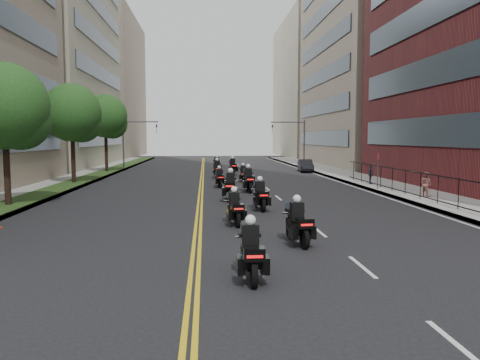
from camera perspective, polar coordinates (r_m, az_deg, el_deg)
The scene contains 26 objects.
ground at distance 13.03m, azimuth 0.97°, elevation -10.83°, with size 160.00×160.00×0.00m, color black.
sidewalk_right at distance 39.87m, azimuth 15.02°, elevation -0.05°, with size 4.00×90.00×0.15m, color gray.
sidewalk_left at distance 39.17m, azimuth -20.32°, elevation -0.29°, with size 4.00×90.00×0.15m, color gray.
grass_strip at distance 38.95m, azimuth -19.20°, elevation -0.14°, with size 2.00×90.00×0.04m, color #1F3D16.
building_right_tan at distance 65.57m, azimuth 16.58°, elevation 15.00°, with size 15.11×28.00×30.00m.
building_right_far at distance 93.74m, azimuth 9.93°, elevation 10.88°, with size 15.00×28.00×26.00m, color gray.
building_left_mid at distance 65.35m, azimuth -23.79°, elevation 16.60°, with size 16.11×28.00×34.00m.
building_left_far at distance 93.32m, azimuth -17.46°, elevation 10.75°, with size 16.00×28.00×26.00m, color gray.
iron_fence at distance 27.45m, azimuth 22.03°, elevation -0.81°, with size 0.05×28.00×1.50m.
street_trees at distance 32.65m, azimuth -22.10°, elevation 7.51°, with size 4.40×38.40×7.98m.
traffic_signal_right at distance 55.51m, azimuth 6.87°, elevation 5.27°, with size 4.09×0.20×5.60m.
traffic_signal_left at distance 55.12m, azimuth -13.07°, elevation 5.17°, with size 4.09×0.20×5.60m.
motorcycle_0 at distance 12.00m, azimuth 1.33°, elevation -9.03°, with size 0.51×2.22×1.64m.
motorcycle_1 at distance 15.94m, azimuth 7.08°, elevation -5.46°, with size 0.65×2.26×1.67m.
motorcycle_2 at distance 19.35m, azimuth -0.66°, elevation -3.64°, with size 0.63×2.14×1.58m.
motorcycle_3 at distance 23.28m, azimuth 2.49°, elevation -2.04°, with size 0.59×2.29×1.69m.
motorcycle_4 at distance 26.75m, azimuth -1.17°, elevation -0.94°, with size 0.69×2.53×1.87m.
motorcycle_5 at distance 30.91m, azimuth 1.04°, elevation -0.12°, with size 0.60×2.52×1.86m.
motorcycle_6 at distance 33.93m, azimuth -2.51°, elevation 0.16°, with size 0.58×2.13×1.57m.
motorcycle_7 at distance 37.84m, azimuth 0.39°, elevation 0.67°, with size 0.48×2.09×1.55m.
motorcycle_8 at distance 41.47m, azimuth -2.80°, elevation 1.21°, with size 0.67×2.45×1.81m.
motorcycle_9 at distance 45.75m, azimuth -0.88°, elevation 1.58°, with size 0.65×2.44×1.80m.
motorcycle_10 at distance 48.94m, azimuth -2.84°, elevation 1.81°, with size 0.66×2.44×1.80m.
parked_sedan at distance 49.82m, azimuth 7.98°, elevation 1.76°, with size 1.37×3.94×1.30m, color black.
pedestrian_b at distance 29.45m, azimuth 21.75°, elevation -0.46°, with size 0.71×0.56×1.47m, color #9C6055.
pedestrian_c at distance 36.29m, azimuth 15.65°, elevation 0.72°, with size 0.86×0.36×1.47m, color #3C3E44.
Camera 1 is at (-1.14, -12.47, 3.60)m, focal length 35.00 mm.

